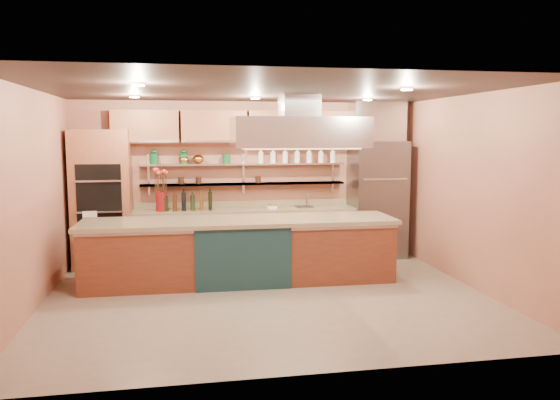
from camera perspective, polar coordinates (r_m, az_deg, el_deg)
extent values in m
cube|color=gray|center=(7.64, -1.24, -10.11)|extent=(6.00, 5.00, 0.02)
cube|color=black|center=(7.33, -1.29, 11.40)|extent=(6.00, 5.00, 0.02)
cube|color=#AD6951|center=(9.82, -3.57, 2.06)|extent=(6.00, 0.04, 2.80)
cube|color=#AD6951|center=(4.92, 3.34, -2.74)|extent=(6.00, 0.04, 2.80)
cube|color=#AD6951|center=(7.49, -24.56, -0.04)|extent=(0.04, 5.00, 2.80)
cube|color=#AD6951|center=(8.36, 19.48, 0.84)|extent=(0.04, 5.00, 2.80)
cube|color=#9C5638|center=(9.54, -18.09, 0.08)|extent=(0.95, 0.64, 2.30)
cube|color=slate|center=(10.06, 10.11, 0.07)|extent=(0.95, 0.72, 2.10)
cube|color=tan|center=(9.64, -3.61, -3.64)|extent=(3.84, 0.64, 0.93)
cube|color=silver|center=(9.69, -3.77, 1.69)|extent=(3.60, 0.26, 0.03)
cube|color=silver|center=(9.66, -3.79, 3.76)|extent=(3.60, 0.26, 0.03)
cube|color=#9C5638|center=(9.60, -3.49, 7.62)|extent=(4.60, 0.36, 0.55)
cube|color=silver|center=(8.25, 1.99, 7.07)|extent=(2.00, 1.00, 0.45)
cube|color=#FFE5A5|center=(7.52, -1.54, 11.05)|extent=(4.00, 2.80, 0.02)
cube|color=brown|center=(8.29, -4.17, -5.27)|extent=(4.60, 1.07, 0.96)
cylinder|color=maroon|center=(9.44, -12.32, -0.16)|extent=(0.23, 0.23, 0.33)
cube|color=black|center=(9.43, -9.57, -0.24)|extent=(0.90, 0.43, 0.28)
cube|color=white|center=(9.57, -0.85, -0.60)|extent=(0.18, 0.15, 0.09)
cylinder|color=silver|center=(9.79, 2.82, -0.02)|extent=(0.03, 0.03, 0.24)
ellipsoid|color=#BA6A2A|center=(9.60, -8.56, 4.24)|extent=(0.26, 0.26, 0.16)
cylinder|color=#104C24|center=(9.63, -5.63, 4.33)|extent=(0.18, 0.18, 0.17)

